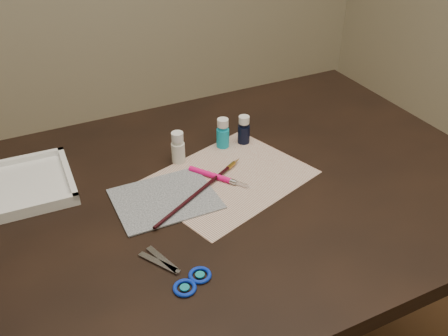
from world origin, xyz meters
name	(u,v)px	position (x,y,z in m)	size (l,w,h in m)	color
table	(224,297)	(0.00, 0.00, 0.38)	(1.30, 0.90, 0.75)	black
paper	(228,178)	(0.02, 0.02, 0.75)	(0.36, 0.28, 0.00)	silver
canvas	(165,199)	(-0.14, 0.01, 0.75)	(0.22, 0.18, 0.00)	black
paint_bottle_white	(178,147)	(-0.05, 0.14, 0.79)	(0.03, 0.03, 0.08)	silver
paint_bottle_cyan	(223,133)	(0.08, 0.16, 0.79)	(0.03, 0.03, 0.08)	#12A0C1
paint_bottle_navy	(244,130)	(0.13, 0.15, 0.79)	(0.03, 0.03, 0.08)	black
paintbrush	(201,190)	(-0.06, 0.00, 0.76)	(0.32, 0.01, 0.01)	black
craft_knife	(220,178)	(0.00, 0.03, 0.76)	(0.16, 0.01, 0.01)	#FB0C76
scissors	(170,270)	(-0.21, -0.20, 0.75)	(0.17, 0.08, 0.01)	silver
palette_tray	(22,185)	(-0.42, 0.19, 0.76)	(0.22, 0.22, 0.03)	white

